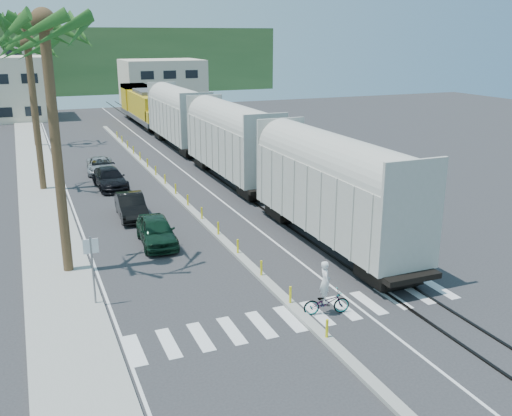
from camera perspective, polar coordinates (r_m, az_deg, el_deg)
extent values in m
plane|color=#28282B|center=(24.35, 2.39, -8.78)|extent=(140.00, 140.00, 0.00)
cube|color=gray|center=(46.09, -20.89, 2.61)|extent=(3.00, 90.00, 0.15)
cube|color=black|center=(50.87, -6.53, 4.83)|extent=(0.12, 100.00, 0.06)
cube|color=black|center=(51.27, -4.98, 4.97)|extent=(0.12, 100.00, 0.06)
cube|color=gray|center=(42.27, -9.06, 2.32)|extent=(0.45, 60.00, 0.15)
cylinder|color=yellow|center=(20.97, 7.10, -11.86)|extent=(0.10, 0.10, 0.70)
cylinder|color=yellow|center=(23.32, 3.45, -8.64)|extent=(0.10, 0.10, 0.70)
cylinder|color=yellow|center=(25.81, 0.53, -6.01)|extent=(0.10, 0.10, 0.70)
cylinder|color=yellow|center=(28.40, -1.84, -3.84)|extent=(0.10, 0.10, 0.70)
cylinder|color=yellow|center=(31.06, -3.80, -2.02)|extent=(0.10, 0.10, 0.70)
cylinder|color=yellow|center=(33.78, -5.45, -0.50)|extent=(0.10, 0.10, 0.70)
cylinder|color=yellow|center=(36.54, -6.85, 0.80)|extent=(0.10, 0.10, 0.70)
cylinder|color=yellow|center=(39.34, -8.05, 1.91)|extent=(0.10, 0.10, 0.70)
cylinder|color=yellow|center=(42.16, -9.09, 2.87)|extent=(0.10, 0.10, 0.70)
cylinder|color=yellow|center=(45.01, -10.00, 3.72)|extent=(0.10, 0.10, 0.70)
cylinder|color=yellow|center=(47.88, -10.81, 4.46)|extent=(0.10, 0.10, 0.70)
cylinder|color=yellow|center=(50.76, -11.52, 5.11)|extent=(0.10, 0.10, 0.70)
cylinder|color=yellow|center=(53.66, -12.16, 5.70)|extent=(0.10, 0.10, 0.70)
cylinder|color=yellow|center=(56.56, -12.74, 6.22)|extent=(0.10, 0.10, 0.70)
cylinder|color=yellow|center=(59.48, -13.26, 6.69)|extent=(0.10, 0.10, 0.70)
cylinder|color=yellow|center=(62.40, -13.73, 7.12)|extent=(0.10, 0.10, 0.70)
cube|color=silver|center=(22.74, 4.55, -10.76)|extent=(14.00, 2.20, 0.01)
cube|color=silver|center=(46.17, -18.79, 2.76)|extent=(0.12, 90.00, 0.01)
cube|color=silver|center=(47.59, -7.57, 3.92)|extent=(0.12, 90.00, 0.01)
cube|color=#AEADA0|center=(29.30, 7.69, 1.20)|extent=(3.00, 12.88, 3.40)
cylinder|color=#AEADA0|center=(28.90, 7.82, 4.45)|extent=(2.90, 12.58, 2.90)
cube|color=black|center=(29.97, 7.52, -2.85)|extent=(2.60, 12.88, 1.00)
cube|color=#AEADA0|center=(42.59, -2.47, 6.24)|extent=(3.00, 12.88, 3.40)
cylinder|color=#AEADA0|center=(42.31, -2.50, 8.50)|extent=(2.90, 12.58, 2.90)
cube|color=black|center=(43.05, -2.44, 3.36)|extent=(2.60, 12.88, 1.00)
cube|color=#AEADA0|center=(56.74, -7.76, 8.76)|extent=(3.00, 12.88, 3.40)
cylinder|color=#AEADA0|center=(56.53, -7.83, 10.47)|extent=(2.90, 12.58, 2.90)
cube|color=black|center=(57.08, -7.67, 6.58)|extent=(2.60, 12.88, 1.00)
cube|color=#4C4C4F|center=(72.40, -11.04, 9.01)|extent=(3.00, 17.00, 0.50)
cube|color=#BA8812|center=(71.24, -10.94, 10.15)|extent=(2.70, 12.24, 2.60)
cube|color=#BA8812|center=(77.83, -12.01, 10.86)|extent=(3.00, 3.74, 3.20)
cube|color=black|center=(72.48, -11.02, 8.55)|extent=(2.60, 13.60, 0.90)
cylinder|color=brown|center=(26.40, -19.28, 4.93)|extent=(0.44, 0.44, 11.00)
sphere|color=#1D4E18|center=(25.92, -20.53, 17.22)|extent=(3.20, 3.20, 3.20)
cylinder|color=brown|center=(42.25, -21.14, 8.21)|extent=(0.44, 0.44, 10.00)
sphere|color=#1D4E18|center=(41.89, -21.91, 15.17)|extent=(3.20, 3.20, 3.20)
cylinder|color=brown|center=(60.07, -21.63, 11.37)|extent=(0.44, 0.44, 12.00)
sphere|color=#1D4E18|center=(59.92, -22.28, 17.21)|extent=(3.20, 3.20, 3.20)
cylinder|color=slate|center=(23.75, -15.99, -6.17)|extent=(0.08, 0.08, 3.00)
cube|color=silver|center=(23.36, -16.20, -3.69)|extent=(0.60, 0.04, 0.60)
cube|color=beige|center=(82.16, -24.06, 10.86)|extent=(12.00, 10.00, 8.00)
cube|color=beige|center=(92.64, -9.35, 12.27)|extent=(12.00, 10.00, 7.00)
cube|color=#385628|center=(120.33, -18.61, 13.84)|extent=(80.00, 20.00, 12.00)
imported|color=black|center=(30.30, -9.92, -2.25)|extent=(2.27, 4.58, 1.49)
imported|color=black|center=(35.06, -12.40, 0.20)|extent=(1.92, 4.52, 1.44)
imported|color=black|center=(42.31, -14.41, 2.89)|extent=(2.38, 5.03, 1.41)
imported|color=#A1A3A6|center=(47.29, -15.34, 4.13)|extent=(2.86, 4.76, 1.22)
imported|color=#9EA0A5|center=(22.85, 7.06, -9.35)|extent=(1.39, 2.11, 0.97)
imported|color=silver|center=(22.42, 6.92, -7.31)|extent=(0.78, 0.65, 1.69)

